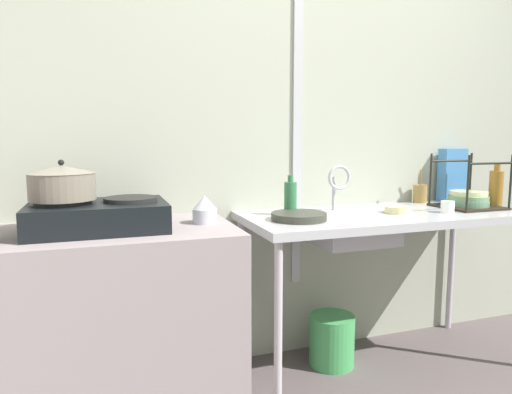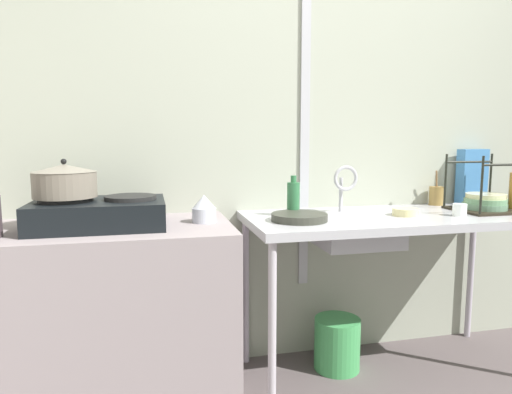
# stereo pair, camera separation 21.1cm
# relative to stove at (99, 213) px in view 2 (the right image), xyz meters

# --- Properties ---
(wall_back) EXTENTS (4.72, 0.10, 2.73)m
(wall_back) POSITION_rel_stove_xyz_m (1.22, 0.36, 0.47)
(wall_back) COLOR #A4A996
(wall_back) RESTS_ON ground
(wall_metal_strip) EXTENTS (0.05, 0.01, 2.18)m
(wall_metal_strip) POSITION_rel_stove_xyz_m (1.04, 0.30, 0.61)
(wall_metal_strip) COLOR #AFAFB5
(counter_concrete) EXTENTS (1.24, 0.62, 0.83)m
(counter_concrete) POSITION_rel_stove_xyz_m (-0.05, 0.00, -0.48)
(counter_concrete) COLOR gray
(counter_concrete) RESTS_ON ground
(counter_sink) EXTENTS (1.48, 0.62, 0.83)m
(counter_sink) POSITION_rel_stove_xyz_m (1.41, 0.00, -0.12)
(counter_sink) COLOR #AFAFB5
(counter_sink) RESTS_ON ground
(stove) EXTENTS (0.55, 0.39, 0.13)m
(stove) POSITION_rel_stove_xyz_m (0.00, 0.00, 0.00)
(stove) COLOR black
(stove) RESTS_ON counter_concrete
(pot_on_left_burner) EXTENTS (0.26, 0.26, 0.16)m
(pot_on_left_burner) POSITION_rel_stove_xyz_m (-0.13, -0.00, 0.14)
(pot_on_left_burner) COLOR #746A5D
(pot_on_left_burner) RESTS_ON stove
(percolator) EXTENTS (0.11, 0.11, 0.13)m
(percolator) POSITION_rel_stove_xyz_m (0.46, 0.01, -0.00)
(percolator) COLOR silver
(percolator) RESTS_ON counter_concrete
(sink_basin) EXTENTS (0.38, 0.34, 0.13)m
(sink_basin) POSITION_rel_stove_xyz_m (1.18, -0.04, -0.13)
(sink_basin) COLOR #AFAFB5
(sink_basin) RESTS_ON counter_sink
(faucet) EXTENTS (0.13, 0.08, 0.25)m
(faucet) POSITION_rel_stove_xyz_m (1.19, 0.11, 0.10)
(faucet) COLOR #AFAFB5
(faucet) RESTS_ON counter_sink
(frying_pan) EXTENTS (0.26, 0.26, 0.03)m
(frying_pan) POSITION_rel_stove_xyz_m (0.89, -0.05, -0.05)
(frying_pan) COLOR #35362D
(frying_pan) RESTS_ON counter_sink
(dish_rack) EXTENTS (0.31, 0.30, 0.30)m
(dish_rack) POSITION_rel_stove_xyz_m (1.94, -0.01, -0.01)
(dish_rack) COLOR black
(dish_rack) RESTS_ON counter_sink
(cup_by_rack) EXTENTS (0.07, 0.07, 0.06)m
(cup_by_rack) POSITION_rel_stove_xyz_m (1.71, -0.11, -0.03)
(cup_by_rack) COLOR white
(cup_by_rack) RESTS_ON counter_sink
(small_bowl_on_drainboard) EXTENTS (0.13, 0.13, 0.04)m
(small_bowl_on_drainboard) POSITION_rel_stove_xyz_m (1.46, -0.04, -0.04)
(small_bowl_on_drainboard) COLOR beige
(small_bowl_on_drainboard) RESTS_ON counter_sink
(bottle_by_sink) EXTENTS (0.06, 0.06, 0.20)m
(bottle_by_sink) POSITION_rel_stove_xyz_m (0.90, 0.08, 0.03)
(bottle_by_sink) COLOR #2F6C40
(bottle_by_sink) RESTS_ON counter_sink
(cereal_box) EXTENTS (0.19, 0.09, 0.32)m
(cereal_box) POSITION_rel_stove_xyz_m (2.06, 0.25, 0.10)
(cereal_box) COLOR #3E79B6
(cereal_box) RESTS_ON counter_sink
(utensil_jar) EXTENTS (0.08, 0.08, 0.20)m
(utensil_jar) POSITION_rel_stove_xyz_m (1.83, 0.25, -0.01)
(utensil_jar) COLOR olive
(utensil_jar) RESTS_ON counter_sink
(bucket_on_floor) EXTENTS (0.24, 0.24, 0.27)m
(bucket_on_floor) POSITION_rel_stove_xyz_m (1.16, 0.08, -0.76)
(bucket_on_floor) COLOR #419F55
(bucket_on_floor) RESTS_ON ground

